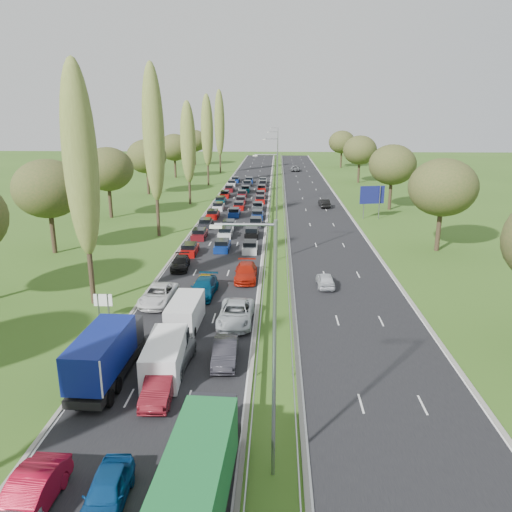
{
  "coord_description": "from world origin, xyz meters",
  "views": [
    {
      "loc": [
        4.55,
        -11.44,
        16.07
      ],
      "look_at": [
        2.36,
        39.38,
        1.5
      ],
      "focal_mm": 35.0,
      "sensor_mm": 36.0,
      "label": 1
    }
  ],
  "objects_px": {
    "blue_lorry": "(107,353)",
    "white_van_front": "(166,356)",
    "near_car_3": "(180,263)",
    "near_car_2": "(159,295)",
    "info_sign": "(103,303)",
    "direction_sign": "(372,196)",
    "green_lorry": "(193,499)",
    "near_car_1": "(29,496)",
    "white_van_rear": "(186,312)"
  },
  "relations": [
    {
      "from": "green_lorry",
      "to": "direction_sign",
      "type": "xyz_separation_m",
      "value": [
        17.93,
        62.84,
        1.56
      ]
    },
    {
      "from": "white_van_rear",
      "to": "info_sign",
      "type": "distance_m",
      "value": 7.0
    },
    {
      "from": "blue_lorry",
      "to": "green_lorry",
      "type": "xyz_separation_m",
      "value": [
        7.3,
        -11.96,
        0.17
      ]
    },
    {
      "from": "direction_sign",
      "to": "info_sign",
      "type": "bearing_deg",
      "value": -124.88
    },
    {
      "from": "info_sign",
      "to": "blue_lorry",
      "type": "bearing_deg",
      "value": -69.54
    },
    {
      "from": "near_car_2",
      "to": "direction_sign",
      "type": "xyz_separation_m",
      "value": [
        25.14,
        37.77,
        2.78
      ]
    },
    {
      "from": "near_car_3",
      "to": "near_car_2",
      "type": "bearing_deg",
      "value": -93.94
    },
    {
      "from": "white_van_rear",
      "to": "near_car_3",
      "type": "bearing_deg",
      "value": 104.25
    },
    {
      "from": "near_car_3",
      "to": "white_van_rear",
      "type": "relative_size",
      "value": 0.82
    },
    {
      "from": "near_car_1",
      "to": "near_car_3",
      "type": "relative_size",
      "value": 1.07
    },
    {
      "from": "info_sign",
      "to": "near_car_1",
      "type": "bearing_deg",
      "value": -79.39
    },
    {
      "from": "white_van_rear",
      "to": "direction_sign",
      "type": "distance_m",
      "value": 47.77
    },
    {
      "from": "blue_lorry",
      "to": "white_van_front",
      "type": "relative_size",
      "value": 1.46
    },
    {
      "from": "info_sign",
      "to": "direction_sign",
      "type": "height_order",
      "value": "direction_sign"
    },
    {
      "from": "near_car_1",
      "to": "near_car_2",
      "type": "bearing_deg",
      "value": 91.96
    },
    {
      "from": "near_car_1",
      "to": "white_van_front",
      "type": "height_order",
      "value": "white_van_front"
    },
    {
      "from": "white_van_front",
      "to": "direction_sign",
      "type": "relative_size",
      "value": 1.09
    },
    {
      "from": "green_lorry",
      "to": "white_van_front",
      "type": "bearing_deg",
      "value": 109.18
    },
    {
      "from": "blue_lorry",
      "to": "white_van_rear",
      "type": "height_order",
      "value": "blue_lorry"
    },
    {
      "from": "green_lorry",
      "to": "blue_lorry",
      "type": "bearing_deg",
      "value": 123.91
    },
    {
      "from": "near_car_3",
      "to": "info_sign",
      "type": "height_order",
      "value": "info_sign"
    },
    {
      "from": "near_car_3",
      "to": "direction_sign",
      "type": "height_order",
      "value": "direction_sign"
    },
    {
      "from": "white_van_front",
      "to": "direction_sign",
      "type": "xyz_separation_m",
      "value": [
        21.85,
        49.75,
        2.4
      ]
    },
    {
      "from": "near_car_2",
      "to": "near_car_1",
      "type": "bearing_deg",
      "value": -86.02
    },
    {
      "from": "near_car_1",
      "to": "near_car_2",
      "type": "distance_m",
      "value": 23.9
    },
    {
      "from": "near_car_2",
      "to": "green_lorry",
      "type": "bearing_deg",
      "value": -70.34
    },
    {
      "from": "near_car_1",
      "to": "blue_lorry",
      "type": "distance_m",
      "value": 10.85
    },
    {
      "from": "near_car_3",
      "to": "blue_lorry",
      "type": "bearing_deg",
      "value": -94.21
    },
    {
      "from": "near_car_2",
      "to": "near_car_3",
      "type": "xyz_separation_m",
      "value": [
        -0.01,
        10.1,
        -0.12
      ]
    },
    {
      "from": "near_car_1",
      "to": "white_van_front",
      "type": "distance_m",
      "value": 12.33
    },
    {
      "from": "white_van_front",
      "to": "info_sign",
      "type": "height_order",
      "value": "white_van_front"
    },
    {
      "from": "near_car_1",
      "to": "near_car_3",
      "type": "distance_m",
      "value": 34.0
    },
    {
      "from": "near_car_2",
      "to": "near_car_3",
      "type": "height_order",
      "value": "near_car_2"
    },
    {
      "from": "near_car_2",
      "to": "green_lorry",
      "type": "distance_m",
      "value": 26.11
    },
    {
      "from": "near_car_2",
      "to": "white_van_rear",
      "type": "xyz_separation_m",
      "value": [
        3.25,
        -4.62,
        0.34
      ]
    },
    {
      "from": "near_car_3",
      "to": "direction_sign",
      "type": "xyz_separation_m",
      "value": [
        25.15,
        27.67,
        2.9
      ]
    },
    {
      "from": "white_van_rear",
      "to": "info_sign",
      "type": "bearing_deg",
      "value": 172.9
    },
    {
      "from": "near_car_2",
      "to": "green_lorry",
      "type": "height_order",
      "value": "green_lorry"
    },
    {
      "from": "white_van_front",
      "to": "info_sign",
      "type": "bearing_deg",
      "value": 126.72
    },
    {
      "from": "near_car_1",
      "to": "info_sign",
      "type": "bearing_deg",
      "value": 102.2
    },
    {
      "from": "green_lorry",
      "to": "white_van_front",
      "type": "xyz_separation_m",
      "value": [
        -3.92,
        13.09,
        -0.84
      ]
    },
    {
      "from": "green_lorry",
      "to": "near_car_2",
      "type": "bearing_deg",
      "value": 108.55
    },
    {
      "from": "near_car_1",
      "to": "info_sign",
      "type": "height_order",
      "value": "info_sign"
    },
    {
      "from": "info_sign",
      "to": "direction_sign",
      "type": "distance_m",
      "value": 50.41
    },
    {
      "from": "blue_lorry",
      "to": "info_sign",
      "type": "bearing_deg",
      "value": 112.43
    },
    {
      "from": "near_car_1",
      "to": "blue_lorry",
      "type": "bearing_deg",
      "value": 92.89
    },
    {
      "from": "near_car_3",
      "to": "white_van_rear",
      "type": "distance_m",
      "value": 15.08
    },
    {
      "from": "white_van_rear",
      "to": "direction_sign",
      "type": "bearing_deg",
      "value": 64.44
    },
    {
      "from": "near_car_2",
      "to": "white_van_rear",
      "type": "distance_m",
      "value": 5.66
    },
    {
      "from": "near_car_2",
      "to": "info_sign",
      "type": "height_order",
      "value": "info_sign"
    }
  ]
}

